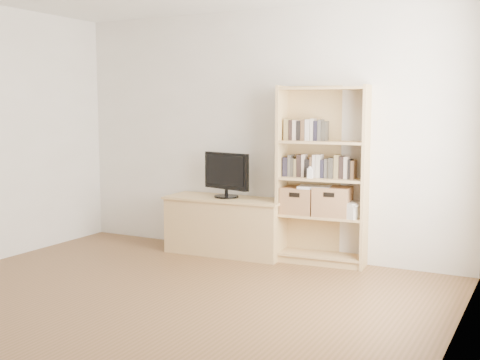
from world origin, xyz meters
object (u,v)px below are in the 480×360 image
Objects in this scene: baby_monitor at (310,173)px; laptop at (315,187)px; television at (226,175)px; basket_right at (332,201)px; bookshelf at (322,176)px; tv_stand at (226,227)px; basket_left at (299,200)px.

baby_monitor is 0.17m from laptop.
laptop is at bearing 17.92° from television.
baby_monitor is at bearing -155.58° from basket_right.
bookshelf is 0.14m from baby_monitor.
tv_stand is at bearing 172.70° from laptop.
baby_monitor is at bearing 13.32° from television.
television is 0.85m from basket_left.
television is 6.22× the size of baby_monitor.
basket_right reaches higher than tv_stand.
laptop is (0.17, -0.00, 0.15)m from basket_left.
baby_monitor is at bearing -4.65° from tv_stand.
laptop is at bearing -162.10° from bookshelf.
tv_stand is at bearing -177.86° from basket_left.
bookshelf reaches higher than basket_left.
bookshelf is 5.49× the size of basket_left.
television reaches higher than basket_right.
baby_monitor reaches higher than basket_right.
basket_right is (0.35, 0.03, 0.01)m from basket_left.
tv_stand is at bearing 179.54° from basket_right.
laptop reaches higher than basket_right.
laptop reaches higher than basket_left.
television is 1.72× the size of basket_right.
basket_left is at bearing -179.92° from basket_right.
basket_right is at bearing 19.07° from television.
bookshelf is at bearing 1.32° from tv_stand.
baby_monitor is at bearing -31.26° from basket_left.
tv_stand is 2.11× the size of television.
bookshelf is 2.95× the size of television.
baby_monitor is (0.96, -0.03, 0.63)m from tv_stand.
basket_right is at bearing -2.60° from bookshelf.
basket_left is 0.35m from basket_right.
laptop is at bearing -0.05° from tv_stand.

